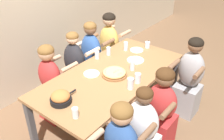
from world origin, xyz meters
TOP-DOWN VIEW (x-y plane):
  - ground_plane at (0.00, 0.00)m, footprint 18.00×18.00m
  - dining_table at (0.00, 0.00)m, footprint 2.09×1.00m
  - pizza_board_main at (-0.02, -0.05)m, footprint 0.32×0.32m
  - skillet_bowl at (-0.80, 0.06)m, footprint 0.34×0.23m
  - empty_plate_a at (-0.17, 0.19)m, footprint 0.20×0.20m
  - empty_plate_b at (0.47, -0.05)m, footprint 0.24×0.24m
  - empty_plate_c at (0.75, 0.12)m, footprint 0.20×0.20m
  - cocktail_glass_blue at (0.94, 0.04)m, footprint 0.08×0.08m
  - drinking_glass_a at (0.23, -0.15)m, footprint 0.06×0.06m
  - drinking_glass_b at (0.38, 0.36)m, footprint 0.06×0.06m
  - drinking_glass_c at (-0.88, -0.23)m, footprint 0.06×0.06m
  - drinking_glass_d at (-0.14, -0.37)m, footprint 0.07×0.07m
  - drinking_glass_e at (0.02, -0.37)m, footprint 0.08×0.08m
  - drinking_glass_f at (0.65, 0.25)m, footprint 0.06×0.06m
  - drinking_glass_g at (0.19, 0.41)m, footprint 0.06×0.06m
  - diner_near_right at (0.82, -0.72)m, footprint 0.51×0.40m
  - diner_far_midright at (0.40, 0.72)m, footprint 0.51×0.40m
  - diner_far_midleft at (-0.42, 0.72)m, footprint 0.51×0.40m
  - diner_near_midleft at (-0.42, -0.72)m, footprint 0.51×0.40m
  - diner_far_right at (0.85, 0.72)m, footprint 0.51×0.40m
  - diner_near_center at (0.00, -0.72)m, footprint 0.51×0.40m
  - diner_far_center at (0.04, 0.72)m, footprint 0.51×0.40m

SIDE VIEW (x-z plane):
  - ground_plane at x=0.00m, z-range 0.00..0.00m
  - diner_near_midleft at x=-0.42m, z-range -0.06..1.05m
  - diner_near_center at x=0.00m, z-range -0.04..1.09m
  - diner_far_center at x=0.04m, z-range -0.06..1.11m
  - diner_far_midleft at x=-0.42m, z-range -0.04..1.11m
  - diner_near_right at x=0.82m, z-range -0.05..1.15m
  - diner_far_midright at x=0.40m, z-range -0.05..1.16m
  - diner_far_right at x=0.85m, z-range -0.04..1.19m
  - dining_table at x=0.00m, z-range 0.32..1.12m
  - empty_plate_b at x=0.47m, z-range 0.80..0.81m
  - empty_plate_a at x=-0.17m, z-range 0.80..0.81m
  - empty_plate_c at x=0.75m, z-range 0.80..0.81m
  - pizza_board_main at x=-0.02m, z-range 0.80..0.86m
  - cocktail_glass_blue at x=0.94m, z-range 0.78..0.90m
  - drinking_glass_c at x=-0.88m, z-range 0.79..0.90m
  - drinking_glass_g at x=0.19m, z-range 0.79..0.90m
  - drinking_glass_a at x=0.23m, z-range 0.79..0.92m
  - drinking_glass_f at x=0.65m, z-range 0.79..0.92m
  - drinking_glass_d at x=-0.14m, z-range 0.79..0.93m
  - skillet_bowl at x=-0.80m, z-range 0.79..0.93m
  - drinking_glass_b at x=0.38m, z-range 0.80..0.92m
  - drinking_glass_e at x=0.02m, z-range 0.80..0.92m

